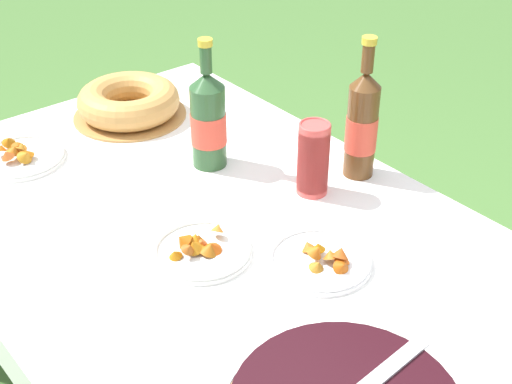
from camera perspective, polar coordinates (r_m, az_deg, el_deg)
name	(u,v)px	position (r m, az deg, el deg)	size (l,w,h in m)	color
garden_table	(236,270)	(1.52, -1.62, -6.27)	(1.69, 0.97, 0.70)	brown
tablecloth	(235,251)	(1.49, -1.65, -4.71)	(1.70, 0.98, 0.10)	white
bundt_cake	(129,102)	(1.99, -10.14, 7.11)	(0.31, 0.31, 0.09)	#B78447
cup_stack	(313,159)	(1.61, 4.60, 2.65)	(0.07, 0.07, 0.18)	#E04C47
cider_bottle_green	(208,120)	(1.70, -3.84, 5.76)	(0.09, 0.09, 0.32)	#2D562D
cider_bottle_amber	(362,125)	(1.67, 8.47, 5.36)	(0.07, 0.07, 0.34)	brown
snack_plate_near	(201,249)	(1.45, -4.39, -4.57)	(0.20, 0.20, 0.06)	white
snack_plate_left	(20,156)	(1.86, -18.34, 2.76)	(0.22, 0.22, 0.06)	white
snack_plate_right	(321,259)	(1.43, 5.23, -5.39)	(0.21, 0.21, 0.06)	white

